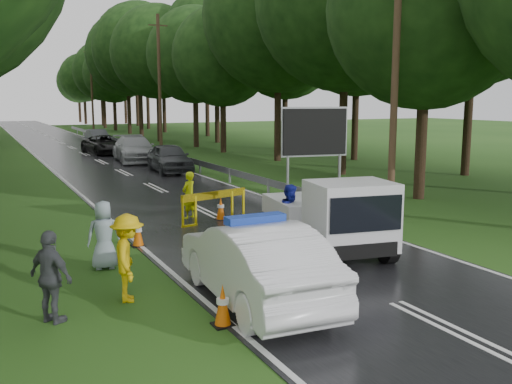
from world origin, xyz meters
TOP-DOWN VIEW (x-y plane):
  - ground at (0.00, 0.00)m, footprint 160.00×160.00m
  - road at (0.00, 30.00)m, footprint 7.00×140.00m
  - guardrail at (3.70, 29.67)m, footprint 0.12×60.06m
  - utility_pole_near at (5.20, 2.00)m, footprint 1.40×0.24m
  - utility_pole_mid at (5.20, 28.00)m, footprint 1.40×0.24m
  - utility_pole_far at (5.20, 54.00)m, footprint 1.40×0.24m
  - police_sedan at (-2.44, -3.17)m, footprint 2.00×4.97m
  - work_truck at (0.97, -0.74)m, footprint 2.79×4.95m
  - barrier at (-0.38, 4.00)m, footprint 2.47×0.64m
  - officer at (-0.89, 5.00)m, footprint 0.70×0.63m
  - civilian at (0.48, 0.50)m, footprint 1.03×0.98m
  - bystander_left at (-4.68, -1.98)m, footprint 0.91×1.26m
  - bystander_mid at (-6.19, -2.50)m, footprint 0.90×1.06m
  - bystander_right at (-4.65, 0.45)m, footprint 0.89×0.68m
  - queue_car_first at (2.39, 17.24)m, footprint 2.17×4.73m
  - queue_car_second at (2.00, 23.24)m, footprint 2.77×5.83m
  - queue_car_third at (1.32, 29.24)m, footprint 2.85×5.15m
  - queue_car_fourth at (2.60, 38.33)m, footprint 1.64×4.16m
  - cone_near_left at (-3.50, -4.00)m, footprint 0.36×0.36m
  - cone_center at (0.50, 2.00)m, footprint 0.33×0.33m
  - cone_far at (-0.02, 4.32)m, footprint 0.37×0.37m
  - cone_left_mid at (-3.40, 2.15)m, footprint 0.36×0.36m
  - cone_right at (3.50, 3.89)m, footprint 0.36×0.36m

SIDE VIEW (x-z plane):
  - ground at x=0.00m, z-range 0.00..0.00m
  - road at x=0.00m, z-range 0.00..0.02m
  - cone_center at x=0.50m, z-range -0.01..0.69m
  - cone_right at x=3.50m, z-range -0.01..0.74m
  - cone_left_mid at x=-3.40m, z-range -0.01..0.76m
  - cone_near_left at x=-3.50m, z-range -0.01..0.76m
  - cone_far at x=-0.02m, z-range -0.01..0.77m
  - guardrail at x=3.70m, z-range 0.20..0.90m
  - queue_car_fourth at x=2.60m, z-range 0.00..1.35m
  - queue_car_third at x=1.32m, z-range 0.00..1.36m
  - queue_car_first at x=2.39m, z-range 0.00..1.57m
  - barrier at x=-0.38m, z-range 0.27..1.31m
  - officer at x=-0.89m, z-range 0.00..1.60m
  - police_sedan at x=-2.44m, z-range -0.08..1.69m
  - bystander_right at x=-4.65m, z-range 0.00..1.64m
  - queue_car_second at x=2.00m, z-range 0.00..1.64m
  - civilian at x=0.48m, z-range 0.00..1.68m
  - bystander_mid at x=-6.19m, z-range 0.00..1.71m
  - bystander_left at x=-4.68m, z-range 0.00..1.77m
  - work_truck at x=0.97m, z-range -0.86..2.88m
  - utility_pole_near at x=5.20m, z-range 0.06..10.06m
  - utility_pole_mid at x=5.20m, z-range 0.06..10.06m
  - utility_pole_far at x=5.20m, z-range 0.06..10.06m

